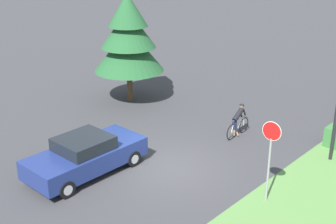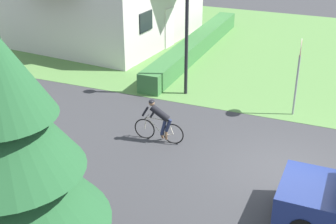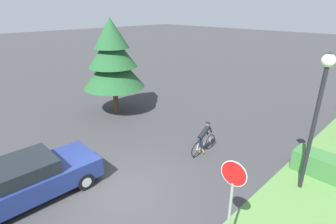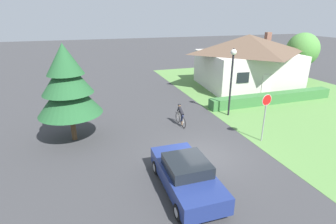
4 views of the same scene
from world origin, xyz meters
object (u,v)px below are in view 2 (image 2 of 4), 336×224
object	(u,v)px
cyclist	(159,122)
conifer_tall_near	(5,146)
stop_sign	(299,63)
street_lamp	(187,10)

from	to	relation	value
cyclist	conifer_tall_near	size ratio (longest dim) A/B	0.31
cyclist	conifer_tall_near	xyz separation A→B (m)	(-6.68, -0.03, 2.62)
conifer_tall_near	cyclist	bearing A→B (deg)	0.23
stop_sign	conifer_tall_near	bearing A→B (deg)	-25.13
street_lamp	conifer_tall_near	bearing A→B (deg)	-176.77
cyclist	conifer_tall_near	distance (m)	7.18
cyclist	street_lamp	size ratio (longest dim) A/B	0.35
stop_sign	conifer_tall_near	world-z (taller)	conifer_tall_near
stop_sign	street_lamp	distance (m)	4.48
street_lamp	conifer_tall_near	size ratio (longest dim) A/B	0.87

